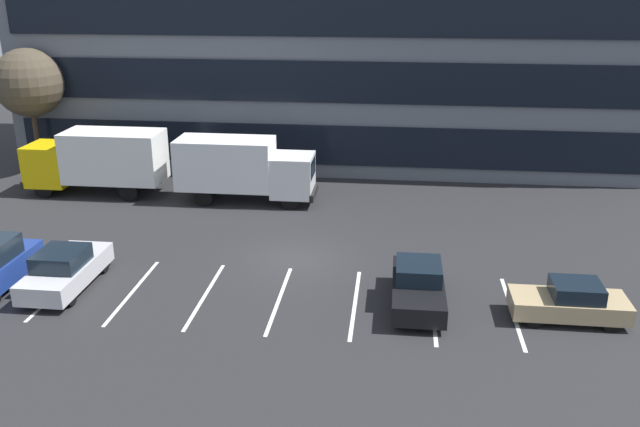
% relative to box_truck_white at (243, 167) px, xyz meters
% --- Properties ---
extents(ground_plane, '(120.00, 120.00, 0.00)m').
position_rel_box_truck_white_xyz_m(ground_plane, '(3.74, -7.07, -1.87)').
color(ground_plane, '#262628').
extents(office_building, '(37.79, 12.60, 14.40)m').
position_rel_box_truck_white_xyz_m(office_building, '(3.74, 10.89, 5.33)').
color(office_building, slate).
rests_on(office_building, ground_plane).
extents(lot_markings, '(16.94, 5.40, 0.01)m').
position_rel_box_truck_white_xyz_m(lot_markings, '(3.74, -10.77, -1.87)').
color(lot_markings, silver).
rests_on(lot_markings, ground_plane).
extents(box_truck_white, '(7.17, 2.38, 3.33)m').
position_rel_box_truck_white_xyz_m(box_truck_white, '(0.00, 0.00, 0.00)').
color(box_truck_white, white).
rests_on(box_truck_white, ground_plane).
extents(box_truck_yellow, '(7.47, 2.47, 3.46)m').
position_rel_box_truck_white_xyz_m(box_truck_yellow, '(-8.00, 0.39, 0.08)').
color(box_truck_yellow, yellow).
rests_on(box_truck_yellow, ground_plane).
extents(sedan_tan, '(3.92, 1.64, 1.40)m').
position_rel_box_truck_white_xyz_m(sedan_tan, '(13.96, -11.09, -1.21)').
color(sedan_tan, tan).
rests_on(sedan_tan, ground_plane).
extents(sedan_silver, '(1.86, 4.45, 1.60)m').
position_rel_box_truck_white_xyz_m(sedan_silver, '(-4.47, -10.73, -1.12)').
color(sedan_silver, silver).
rests_on(sedan_silver, ground_plane).
extents(sedan_black, '(1.83, 4.37, 1.57)m').
position_rel_box_truck_white_xyz_m(sedan_black, '(8.78, -10.58, -1.13)').
color(sedan_black, black).
rests_on(sedan_black, ground_plane).
extents(bare_tree, '(3.91, 3.91, 7.33)m').
position_rel_box_truck_white_xyz_m(bare_tree, '(-13.26, 3.79, 3.49)').
color(bare_tree, '#473323').
rests_on(bare_tree, ground_plane).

